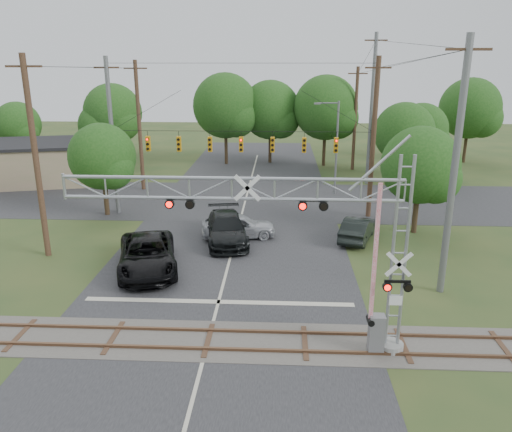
{
  "coord_description": "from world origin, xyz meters",
  "views": [
    {
      "loc": [
        2.9,
        -16.09,
        11.08
      ],
      "look_at": [
        1.71,
        7.5,
        3.77
      ],
      "focal_mm": 35.0,
      "sensor_mm": 36.0,
      "label": 1
    }
  ],
  "objects_px": {
    "crossing_gantry": "(298,232)",
    "traffic_signal_span": "(253,140)",
    "car_dark": "(226,228)",
    "commercial_building": "(24,162)",
    "streetlight": "(335,143)",
    "pickup_black": "(147,255)",
    "sedan_silver": "(238,226)"
  },
  "relations": [
    {
      "from": "crossing_gantry",
      "to": "pickup_black",
      "type": "distance_m",
      "value": 11.69
    },
    {
      "from": "sedan_silver",
      "to": "traffic_signal_span",
      "type": "bearing_deg",
      "value": -18.85
    },
    {
      "from": "pickup_black",
      "to": "commercial_building",
      "type": "xyz_separation_m",
      "value": [
        -17.31,
        20.6,
        0.99
      ]
    },
    {
      "from": "commercial_building",
      "to": "streetlight",
      "type": "bearing_deg",
      "value": -20.72
    },
    {
      "from": "car_dark",
      "to": "streetlight",
      "type": "relative_size",
      "value": 0.77
    },
    {
      "from": "commercial_building",
      "to": "pickup_black",
      "type": "bearing_deg",
      "value": -64.38
    },
    {
      "from": "sedan_silver",
      "to": "streetlight",
      "type": "xyz_separation_m",
      "value": [
        7.3,
        11.76,
        3.65
      ]
    },
    {
      "from": "car_dark",
      "to": "streetlight",
      "type": "xyz_separation_m",
      "value": [
        8.0,
        12.55,
        3.57
      ]
    },
    {
      "from": "pickup_black",
      "to": "streetlight",
      "type": "distance_m",
      "value": 21.33
    },
    {
      "from": "traffic_signal_span",
      "to": "streetlight",
      "type": "relative_size",
      "value": 2.42
    },
    {
      "from": "commercial_building",
      "to": "streetlight",
      "type": "distance_m",
      "value": 29.46
    },
    {
      "from": "commercial_building",
      "to": "streetlight",
      "type": "height_order",
      "value": "streetlight"
    },
    {
      "from": "pickup_black",
      "to": "sedan_silver",
      "type": "distance_m",
      "value": 7.23
    },
    {
      "from": "car_dark",
      "to": "crossing_gantry",
      "type": "bearing_deg",
      "value": -81.8
    },
    {
      "from": "crossing_gantry",
      "to": "sedan_silver",
      "type": "bearing_deg",
      "value": 104.48
    },
    {
      "from": "car_dark",
      "to": "sedan_silver",
      "type": "distance_m",
      "value": 1.05
    },
    {
      "from": "traffic_signal_span",
      "to": "streetlight",
      "type": "xyz_separation_m",
      "value": [
        6.61,
        6.55,
        -1.2
      ]
    },
    {
      "from": "crossing_gantry",
      "to": "car_dark",
      "type": "relative_size",
      "value": 2.16
    },
    {
      "from": "car_dark",
      "to": "streetlight",
      "type": "bearing_deg",
      "value": 47.39
    },
    {
      "from": "crossing_gantry",
      "to": "traffic_signal_span",
      "type": "xyz_separation_m",
      "value": [
        -2.7,
        18.36,
        0.68
      ]
    },
    {
      "from": "traffic_signal_span",
      "to": "commercial_building",
      "type": "relative_size",
      "value": 1.08
    },
    {
      "from": "commercial_building",
      "to": "streetlight",
      "type": "xyz_separation_m",
      "value": [
        29.17,
        -3.22,
        2.55
      ]
    },
    {
      "from": "crossing_gantry",
      "to": "car_dark",
      "type": "xyz_separation_m",
      "value": [
        -4.09,
        12.37,
        -4.1
      ]
    },
    {
      "from": "pickup_black",
      "to": "car_dark",
      "type": "xyz_separation_m",
      "value": [
        3.87,
        4.83,
        -0.03
      ]
    },
    {
      "from": "pickup_black",
      "to": "streetlight",
      "type": "height_order",
      "value": "streetlight"
    },
    {
      "from": "crossing_gantry",
      "to": "traffic_signal_span",
      "type": "distance_m",
      "value": 18.57
    },
    {
      "from": "traffic_signal_span",
      "to": "car_dark",
      "type": "relative_size",
      "value": 3.15
    },
    {
      "from": "traffic_signal_span",
      "to": "commercial_building",
      "type": "xyz_separation_m",
      "value": [
        -22.56,
        9.77,
        -3.76
      ]
    },
    {
      "from": "crossing_gantry",
      "to": "traffic_signal_span",
      "type": "bearing_deg",
      "value": 98.37
    },
    {
      "from": "pickup_black",
      "to": "sedan_silver",
      "type": "xyz_separation_m",
      "value": [
        4.56,
        5.61,
        -0.1
      ]
    },
    {
      "from": "car_dark",
      "to": "traffic_signal_span",
      "type": "bearing_deg",
      "value": 66.85
    },
    {
      "from": "crossing_gantry",
      "to": "car_dark",
      "type": "height_order",
      "value": "crossing_gantry"
    }
  ]
}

